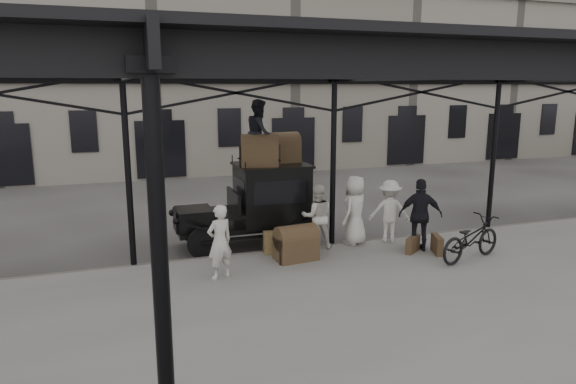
{
  "coord_description": "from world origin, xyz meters",
  "views": [
    {
      "loc": [
        -5.31,
        -9.85,
        4.19
      ],
      "look_at": [
        -1.36,
        1.6,
        1.7
      ],
      "focal_mm": 32.0,
      "sensor_mm": 36.0,
      "label": 1
    }
  ],
  "objects_px": {
    "steamer_trunk_roof_near": "(260,153)",
    "porter_official": "(420,215)",
    "steamer_trunk_platform": "(296,245)",
    "bicycle": "(471,239)",
    "taxi": "(260,201)",
    "porter_left": "(220,242)"
  },
  "relations": [
    {
      "from": "steamer_trunk_roof_near",
      "to": "porter_official",
      "type": "bearing_deg",
      "value": -16.56
    },
    {
      "from": "steamer_trunk_platform",
      "to": "bicycle",
      "type": "bearing_deg",
      "value": -25.46
    },
    {
      "from": "steamer_trunk_roof_near",
      "to": "steamer_trunk_platform",
      "type": "bearing_deg",
      "value": -63.98
    },
    {
      "from": "steamer_trunk_roof_near",
      "to": "steamer_trunk_platform",
      "type": "height_order",
      "value": "steamer_trunk_roof_near"
    },
    {
      "from": "taxi",
      "to": "porter_official",
      "type": "xyz_separation_m",
      "value": [
        3.49,
        -2.26,
        -0.14
      ]
    },
    {
      "from": "steamer_trunk_roof_near",
      "to": "bicycle",
      "type": "bearing_deg",
      "value": -22.53
    },
    {
      "from": "taxi",
      "to": "steamer_trunk_roof_near",
      "type": "height_order",
      "value": "steamer_trunk_roof_near"
    },
    {
      "from": "steamer_trunk_roof_near",
      "to": "taxi",
      "type": "bearing_deg",
      "value": 84.72
    },
    {
      "from": "porter_left",
      "to": "bicycle",
      "type": "relative_size",
      "value": 0.82
    },
    {
      "from": "steamer_trunk_platform",
      "to": "porter_official",
      "type": "bearing_deg",
      "value": -12.05
    },
    {
      "from": "bicycle",
      "to": "taxi",
      "type": "bearing_deg",
      "value": 36.32
    },
    {
      "from": "porter_official",
      "to": "steamer_trunk_platform",
      "type": "bearing_deg",
      "value": 18.55
    },
    {
      "from": "porter_official",
      "to": "bicycle",
      "type": "xyz_separation_m",
      "value": [
        0.73,
        -1.04,
        -0.39
      ]
    },
    {
      "from": "bicycle",
      "to": "steamer_trunk_platform",
      "type": "xyz_separation_m",
      "value": [
        -3.9,
        1.35,
        -0.17
      ]
    },
    {
      "from": "porter_left",
      "to": "steamer_trunk_platform",
      "type": "xyz_separation_m",
      "value": [
        1.94,
        0.58,
        -0.45
      ]
    },
    {
      "from": "taxi",
      "to": "steamer_trunk_roof_near",
      "type": "relative_size",
      "value": 3.88
    },
    {
      "from": "porter_official",
      "to": "steamer_trunk_roof_near",
      "type": "bearing_deg",
      "value": -5.05
    },
    {
      "from": "porter_official",
      "to": "steamer_trunk_platform",
      "type": "relative_size",
      "value": 1.88
    },
    {
      "from": "porter_official",
      "to": "steamer_trunk_platform",
      "type": "distance_m",
      "value": 3.24
    },
    {
      "from": "porter_official",
      "to": "porter_left",
      "type": "bearing_deg",
      "value": 27.2
    },
    {
      "from": "bicycle",
      "to": "steamer_trunk_platform",
      "type": "bearing_deg",
      "value": 55.15
    },
    {
      "from": "porter_left",
      "to": "steamer_trunk_platform",
      "type": "distance_m",
      "value": 2.08
    }
  ]
}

